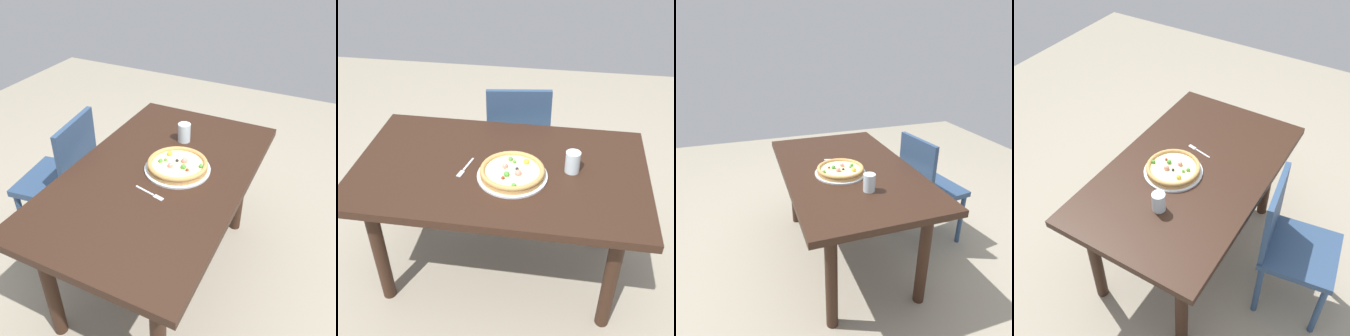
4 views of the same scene
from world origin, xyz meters
TOP-DOWN VIEW (x-y plane):
  - ground_plane at (0.00, 0.00)m, footprint 6.00×6.00m
  - dining_table at (0.00, 0.00)m, footprint 1.44×0.86m
  - chair_near at (-0.01, -0.65)m, footprint 0.45×0.45m
  - plate at (-0.07, 0.07)m, footprint 0.34×0.34m
  - pizza at (-0.07, 0.07)m, footprint 0.31×0.31m
  - fork at (0.17, 0.05)m, footprint 0.05×0.16m
  - drinking_glass at (-0.35, -0.01)m, footprint 0.07×0.07m

SIDE VIEW (x-z plane):
  - ground_plane at x=0.00m, z-range 0.00..0.00m
  - chair_near at x=-0.01m, z-range 0.05..0.94m
  - dining_table at x=0.00m, z-range 0.27..1.00m
  - fork at x=0.17m, z-range 0.73..0.73m
  - plate at x=-0.07m, z-range 0.73..0.74m
  - pizza at x=-0.07m, z-range 0.73..0.78m
  - drinking_glass at x=-0.35m, z-range 0.73..0.84m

